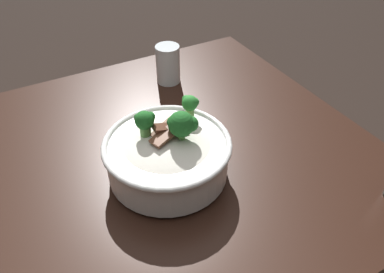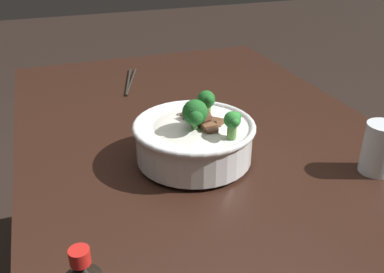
% 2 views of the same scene
% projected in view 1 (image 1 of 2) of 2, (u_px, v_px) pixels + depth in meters
% --- Properties ---
extents(dining_table, '(1.17, 0.81, 0.74)m').
position_uv_depth(dining_table, '(98.00, 217.00, 0.80)').
color(dining_table, black).
rests_on(dining_table, ground).
extents(rice_bowl, '(0.24, 0.24, 0.14)m').
position_uv_depth(rice_bowl, '(168.00, 153.00, 0.70)').
color(rice_bowl, white).
rests_on(rice_bowl, dining_table).
extents(drinking_glass, '(0.06, 0.06, 0.10)m').
position_uv_depth(drinking_glass, '(168.00, 66.00, 0.98)').
color(drinking_glass, white).
rests_on(drinking_glass, dining_table).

